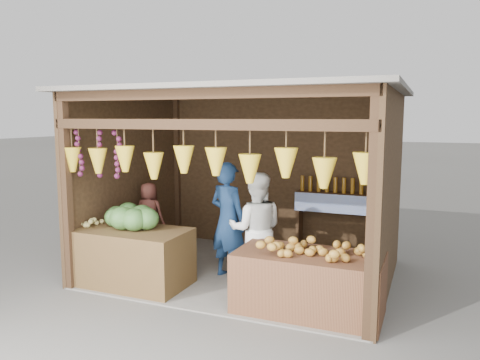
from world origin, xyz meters
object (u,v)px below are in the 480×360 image
object	(u,v)px
man_standing	(228,221)
woman_standing	(256,229)
vendor_seated	(149,214)
counter_right	(308,283)
counter_left	(132,257)

from	to	relation	value
man_standing	woman_standing	distance (m)	0.48
woman_standing	vendor_seated	bearing A→B (deg)	-28.18
man_standing	vendor_seated	bearing A→B (deg)	9.56
counter_right	vendor_seated	bearing A→B (deg)	160.74
counter_right	woman_standing	bearing A→B (deg)	144.36
woman_standing	vendor_seated	world-z (taller)	woman_standing
counter_left	man_standing	bearing A→B (deg)	34.93
woman_standing	vendor_seated	distance (m)	1.96
woman_standing	man_standing	bearing A→B (deg)	-31.21
counter_left	counter_right	distance (m)	2.45
woman_standing	counter_left	bearing A→B (deg)	4.82
counter_right	man_standing	bearing A→B (deg)	151.09
man_standing	vendor_seated	xyz separation A→B (m)	(-1.46, 0.24, -0.06)
counter_left	man_standing	size ratio (longest dim) A/B	0.93
counter_left	woman_standing	xyz separation A→B (m)	(1.56, 0.66, 0.39)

